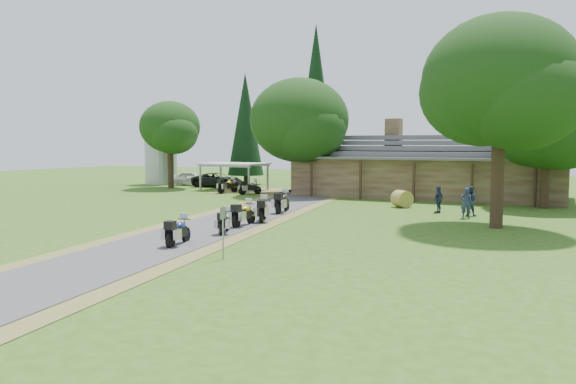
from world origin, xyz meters
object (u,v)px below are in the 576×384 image
at_px(lodge, 427,165).
at_px(carport, 234,177).
at_px(motorcycle_carport_b, 250,187).
at_px(hay_bale, 402,199).
at_px(motorcycle_row_b, 225,221).
at_px(motorcycle_row_e, 283,201).
at_px(motorcycle_row_d, 263,209).
at_px(car_white_sedan, 192,177).
at_px(silo, 161,152).
at_px(car_dark_suv, 218,176).
at_px(motorcycle_carport_a, 228,185).
at_px(motorcycle_row_c, 244,213).
at_px(motorcycle_row_a, 178,230).

height_order(lodge, carport, lodge).
xyz_separation_m(motorcycle_carport_b, hay_bale, (13.57, -3.78, -0.07)).
bearing_deg(motorcycle_row_b, motorcycle_row_e, -14.00).
distance_m(motorcycle_row_b, motorcycle_row_d, 4.33).
xyz_separation_m(car_white_sedan, hay_bale, (23.68, -9.97, -0.32)).
height_order(lodge, motorcycle_row_d, lodge).
distance_m(silo, car_white_sedan, 4.62).
bearing_deg(motorcycle_row_b, car_dark_suv, 12.56).
relative_size(carport, motorcycle_carport_a, 2.83).
xyz_separation_m(silo, motorcycle_row_c, (22.43, -21.80, -2.65)).
bearing_deg(car_dark_suv, motorcycle_row_a, -155.90).
bearing_deg(car_dark_suv, motorcycle_carport_a, -145.47).
distance_m(car_dark_suv, motorcycle_row_e, 20.86).
height_order(motorcycle_row_b, motorcycle_row_d, motorcycle_row_d).
relative_size(silo, motorcycle_carport_a, 3.34).
relative_size(lodge, car_white_sedan, 4.05).
bearing_deg(motorcycle_carport_a, motorcycle_row_e, -121.08).
bearing_deg(motorcycle_row_b, carport, 9.18).
bearing_deg(motorcycle_carport_a, motorcycle_row_b, -134.74).
distance_m(motorcycle_row_d, motorcycle_carport_b, 15.97).
bearing_deg(lodge, motorcycle_carport_a, -165.09).
distance_m(silo, motorcycle_row_d, 30.11).
xyz_separation_m(lodge, car_dark_suv, (-20.02, 0.76, -1.43)).
relative_size(carport, car_dark_suv, 1.05).
height_order(car_dark_suv, motorcycle_row_e, car_dark_suv).
bearing_deg(lodge, motorcycle_row_e, -111.49).
bearing_deg(hay_bale, motorcycle_row_a, -105.69).
bearing_deg(motorcycle_row_c, motorcycle_row_e, 5.17).
xyz_separation_m(car_dark_suv, motorcycle_row_d, (15.06, -18.92, -0.34)).
xyz_separation_m(motorcycle_row_b, motorcycle_row_c, (-0.35, 2.36, 0.07)).
distance_m(car_dark_suv, motorcycle_carport_b, 8.52).
distance_m(motorcycle_row_a, motorcycle_row_d, 7.75).
bearing_deg(motorcycle_row_d, lodge, -36.96).
relative_size(carport, motorcycle_row_b, 3.23).
height_order(car_white_sedan, motorcycle_row_a, car_white_sedan).
xyz_separation_m(car_dark_suv, hay_bale, (20.17, -9.15, -0.46)).
height_order(lodge, hay_bale, lodge).
bearing_deg(car_dark_suv, car_white_sedan, 71.17).
distance_m(motorcycle_row_a, motorcycle_row_e, 11.58).
xyz_separation_m(motorcycle_row_a, motorcycle_row_e, (-0.88, 11.55, 0.09)).
bearing_deg(motorcycle_carport_a, hay_bale, -90.80).
xyz_separation_m(motorcycle_row_a, motorcycle_row_d, (-0.19, 7.75, 0.06)).
relative_size(car_white_sedan, motorcycle_row_d, 2.64).
xyz_separation_m(motorcycle_row_b, motorcycle_carport_a, (-11.14, 18.26, 0.08)).
bearing_deg(silo, motorcycle_row_a, -50.58).
bearing_deg(car_dark_suv, hay_bale, -120.08).
distance_m(lodge, carport, 16.88).
relative_size(carport, motorcycle_row_e, 2.70).
distance_m(car_white_sedan, motorcycle_carport_b, 11.86).
bearing_deg(car_white_sedan, car_dark_suv, -116.16).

